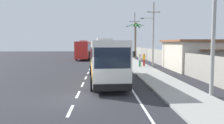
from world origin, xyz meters
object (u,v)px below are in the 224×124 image
Objects in this scene: pedestrian_near_kerb at (144,59)px; motorcycle_beside_bus at (120,64)px; coach_bus_foreground at (106,59)px; roadside_building at (220,55)px; pedestrian_far_walk at (140,60)px; utility_pole_nearest at (213,9)px; utility_pole_mid at (153,33)px; coach_bus_far_lane at (85,49)px; utility_pole_far at (134,34)px; palm_second at (136,32)px.

motorcycle_beside_bus is at bearing 93.83° from pedestrian_near_kerb.
pedestrian_near_kerb is (5.64, 11.59, -0.91)m from coach_bus_foreground.
pedestrian_far_walk is at bearing 163.43° from roadside_building.
coach_bus_foreground is 9.68m from utility_pole_nearest.
utility_pole_nearest reaches higher than utility_pole_mid.
coach_bus_far_lane is 11.79m from utility_pole_far.
palm_second is (1.70, 15.25, 4.69)m from pedestrian_far_walk.
motorcycle_beside_bus is at bearing 105.67° from utility_pole_nearest.
roadside_building is at bearing 115.90° from pedestrian_far_walk.
utility_pole_nearest reaches higher than motorcycle_beside_bus.
pedestrian_far_walk is at bearing -95.89° from utility_pole_far.
roadside_building is (8.98, -3.75, 0.82)m from pedestrian_near_kerb.
utility_pole_mid reaches higher than motorcycle_beside_bus.
palm_second is at bearing 113.85° from roadside_building.
utility_pole_mid is 0.68× the size of roadside_building.
pedestrian_far_walk is at bearing 65.44° from coach_bus_foreground.
utility_pole_nearest is (0.82, -17.93, 4.34)m from pedestrian_near_kerb.
pedestrian_near_kerb is 1.13m from pedestrian_far_walk.
coach_bus_foreground reaches higher than pedestrian_near_kerb.
coach_bus_foreground is 14.02m from utility_pole_mid.
coach_bus_foreground is 0.90× the size of roadside_building.
palm_second is (10.54, -0.83, 3.67)m from coach_bus_far_lane.
motorcycle_beside_bus is at bearing -154.93° from utility_pole_mid.
utility_pole_mid is at bearing 152.44° from roadside_building.
pedestrian_near_kerb is at bearing 64.05° from coach_bus_foreground.
pedestrian_far_walk is 0.17× the size of utility_pole_far.
palm_second is at bearing -29.17° from pedestrian_near_kerb.
motorcycle_beside_bus is 17.80m from palm_second.
pedestrian_near_kerb is 15.15m from palm_second.
utility_pole_nearest is (1.56, -17.07, 4.38)m from pedestrian_far_walk.
coach_bus_far_lane is 26.54m from roadside_building.
coach_bus_foreground is 27.10m from coach_bus_far_lane.
roadside_building is at bearing -70.84° from utility_pole_far.
pedestrian_far_walk is 0.13× the size of roadside_building.
utility_pole_far reaches higher than pedestrian_far_walk.
utility_pole_far reaches higher than pedestrian_near_kerb.
utility_pole_nearest is at bearing 47.68° from pedestrian_far_walk.
utility_pole_mid is (6.92, 11.86, 2.84)m from coach_bus_foreground.
roadside_building is (18.56, -18.97, -0.15)m from coach_bus_far_lane.
utility_pole_far is (1.26, 18.47, 4.28)m from pedestrian_near_kerb.
pedestrian_near_kerb is at bearing -93.81° from palm_second.
utility_pole_mid is (4.92, 2.30, 4.18)m from motorcycle_beside_bus.
utility_pole_mid reaches higher than coach_bus_foreground.
palm_second is (6.60, 25.98, 3.74)m from coach_bus_foreground.
coach_bus_far_lane is 18.38m from pedestrian_far_walk.
roadside_building reaches higher than motorcycle_beside_bus.
utility_pole_far is 0.76× the size of roadside_building.
roadside_building is at bearing -7.75° from motorcycle_beside_bus.
coach_bus_far_lane is 5.91× the size of pedestrian_near_kerb.
coach_bus_far_lane is 18.69m from utility_pole_mid.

